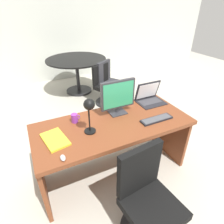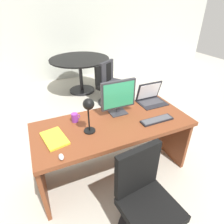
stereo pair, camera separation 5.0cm
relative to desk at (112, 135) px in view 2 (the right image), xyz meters
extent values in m
plane|color=#B7B2A3|center=(0.00, 1.46, -0.56)|extent=(12.00, 12.00, 0.00)
cube|color=silver|center=(0.00, 3.62, 0.84)|extent=(10.00, 0.10, 2.80)
cube|color=brown|center=(0.00, -0.04, 0.17)|extent=(1.75, 0.76, 0.05)
cube|color=brown|center=(-0.85, -0.04, -0.20)|extent=(0.04, 0.67, 0.70)
cube|color=brown|center=(0.85, -0.04, -0.20)|extent=(0.04, 0.67, 0.70)
cube|color=brown|center=(0.00, 0.24, -0.17)|extent=(1.54, 0.02, 0.49)
cube|color=#2D2D33|center=(0.14, 0.13, 0.20)|extent=(0.20, 0.16, 0.01)
cube|color=#2D2D33|center=(0.14, 0.14, 0.24)|extent=(0.04, 0.02, 0.06)
cube|color=#2D2D33|center=(0.14, 0.13, 0.44)|extent=(0.42, 0.04, 0.34)
cube|color=#2D9966|center=(0.14, 0.11, 0.44)|extent=(0.38, 0.00, 0.30)
cube|color=black|center=(0.66, 0.17, 0.20)|extent=(0.35, 0.27, 0.01)
cube|color=#38383D|center=(0.66, 0.19, 0.21)|extent=(0.30, 0.15, 0.00)
cube|color=black|center=(0.66, 0.27, 0.33)|extent=(0.35, 0.08, 0.25)
cube|color=white|center=(0.66, 0.26, 0.33)|extent=(0.31, 0.06, 0.21)
cube|color=black|center=(0.46, -0.21, 0.21)|extent=(0.38, 0.11, 0.02)
cube|color=#47474C|center=(0.46, -0.21, 0.22)|extent=(0.35, 0.09, 0.00)
ellipsoid|color=#B7BABF|center=(-0.63, -0.35, 0.21)|extent=(0.04, 0.08, 0.03)
cylinder|color=black|center=(-0.29, -0.08, 0.20)|extent=(0.12, 0.12, 0.01)
cylinder|color=black|center=(-0.29, -0.08, 0.35)|extent=(0.02, 0.02, 0.28)
sphere|color=black|center=(-0.29, -0.11, 0.53)|extent=(0.11, 0.11, 0.11)
cube|color=yellow|center=(-0.64, -0.07, 0.21)|extent=(0.25, 0.35, 0.02)
cylinder|color=purple|center=(-0.38, 0.16, 0.25)|extent=(0.07, 0.07, 0.10)
torus|color=purple|center=(-0.34, 0.16, 0.25)|extent=(0.06, 0.01, 0.06)
cylinder|color=black|center=(-0.03, -0.88, -0.37)|extent=(0.05, 0.05, 0.29)
cube|color=black|center=(-0.03, -0.88, -0.19)|extent=(0.50, 0.50, 0.08)
cube|color=black|center=(-0.05, -0.66, 0.10)|extent=(0.44, 0.10, 0.49)
cylinder|color=black|center=(0.34, 2.55, -0.54)|extent=(0.60, 0.60, 0.04)
cylinder|color=black|center=(0.34, 2.55, -0.15)|extent=(0.08, 0.08, 0.73)
cylinder|color=black|center=(0.34, 2.55, 0.23)|extent=(1.34, 1.34, 0.03)
cylinder|color=black|center=(0.88, 1.77, -0.54)|extent=(0.56, 0.56, 0.04)
cylinder|color=black|center=(0.88, 1.77, -0.37)|extent=(0.05, 0.05, 0.30)
cube|color=#2D2D33|center=(0.88, 1.77, -0.18)|extent=(0.64, 0.64, 0.08)
cube|color=#2D2D33|center=(0.76, 1.95, 0.07)|extent=(0.40, 0.29, 0.43)
cylinder|color=black|center=(0.74, 1.69, -0.54)|extent=(0.56, 0.56, 0.04)
cylinder|color=black|center=(0.74, 1.69, -0.37)|extent=(0.05, 0.05, 0.29)
cube|color=black|center=(0.74, 1.69, -0.19)|extent=(0.61, 0.61, 0.08)
cube|color=black|center=(0.65, 1.89, 0.05)|extent=(0.42, 0.24, 0.39)
camera|label=1|loc=(-0.77, -1.59, 1.37)|focal=30.07mm
camera|label=2|loc=(-0.72, -1.61, 1.37)|focal=30.07mm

